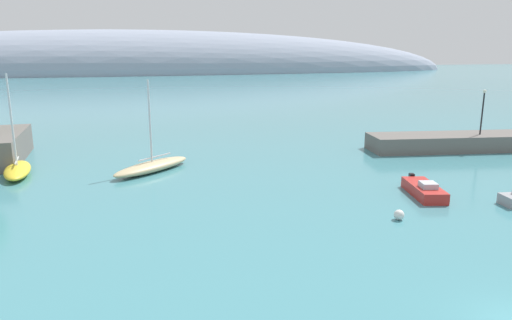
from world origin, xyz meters
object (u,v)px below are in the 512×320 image
Objects in this scene: sailboat_yellow_near_shore at (17,169)px; motorboat_red_foreground at (424,190)px; sailboat_sand_mid_mooring at (152,166)px; harbor_lamp_post at (483,107)px; mooring_buoy_white at (399,215)px.

sailboat_yellow_near_shore is 33.51m from motorboat_red_foreground.
sailboat_sand_mid_mooring reaches higher than harbor_lamp_post.
sailboat_sand_mid_mooring is 1.50× the size of motorboat_red_foreground.
sailboat_sand_mid_mooring is 22.83m from motorboat_red_foreground.
sailboat_sand_mid_mooring is 1.69× the size of harbor_lamp_post.
sailboat_sand_mid_mooring is at bearing -109.52° from motorboat_red_foreground.
harbor_lamp_post is (45.76, -3.20, 4.10)m from sailboat_yellow_near_shore.
sailboat_yellow_near_shore is 1.81× the size of harbor_lamp_post.
harbor_lamp_post is at bearing 139.82° from sailboat_sand_mid_mooring.
sailboat_yellow_near_shore is 11.39m from sailboat_sand_mid_mooring.
harbor_lamp_post is at bearing 37.66° from mooring_buoy_white.
harbor_lamp_post is (15.94, 12.07, 4.19)m from motorboat_red_foreground.
sailboat_sand_mid_mooring is (11.21, -2.06, -0.03)m from sailboat_yellow_near_shore.
motorboat_red_foreground is at bearing 58.50° from sailboat_yellow_near_shore.
mooring_buoy_white is (-4.74, -3.89, -0.12)m from motorboat_red_foreground.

